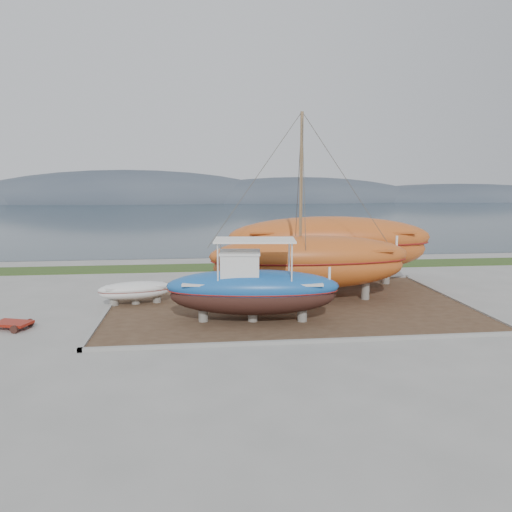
{
  "coord_description": "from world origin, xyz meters",
  "views": [
    {
      "loc": [
        -4.53,
        -20.91,
        6.51
      ],
      "look_at": [
        -1.66,
        4.0,
        2.62
      ],
      "focal_mm": 35.0,
      "sensor_mm": 36.0,
      "label": 1
    }
  ],
  "objects_px": {
    "blue_caique": "(253,281)",
    "white_dinghy": "(136,293)",
    "orange_sailboat": "(311,209)",
    "red_trailer": "(13,326)",
    "orange_bare_hull": "(329,251)"
  },
  "relations": [
    {
      "from": "blue_caique",
      "to": "white_dinghy",
      "type": "xyz_separation_m",
      "value": [
        -5.71,
        3.9,
        -1.32
      ]
    },
    {
      "from": "orange_bare_hull",
      "to": "blue_caique",
      "type": "bearing_deg",
      "value": -121.08
    },
    {
      "from": "orange_bare_hull",
      "to": "red_trailer",
      "type": "bearing_deg",
      "value": -150.15
    },
    {
      "from": "blue_caique",
      "to": "white_dinghy",
      "type": "height_order",
      "value": "blue_caique"
    },
    {
      "from": "white_dinghy",
      "to": "orange_bare_hull",
      "type": "relative_size",
      "value": 0.3
    },
    {
      "from": "blue_caique",
      "to": "red_trailer",
      "type": "height_order",
      "value": "blue_caique"
    },
    {
      "from": "orange_sailboat",
      "to": "blue_caique",
      "type": "bearing_deg",
      "value": -134.02
    },
    {
      "from": "blue_caique",
      "to": "orange_bare_hull",
      "type": "distance_m",
      "value": 9.41
    },
    {
      "from": "blue_caique",
      "to": "orange_sailboat",
      "type": "height_order",
      "value": "orange_sailboat"
    },
    {
      "from": "orange_sailboat",
      "to": "red_trailer",
      "type": "relative_size",
      "value": 4.62
    },
    {
      "from": "blue_caique",
      "to": "orange_bare_hull",
      "type": "xyz_separation_m",
      "value": [
        5.56,
        7.59,
        0.14
      ]
    },
    {
      "from": "orange_sailboat",
      "to": "orange_bare_hull",
      "type": "height_order",
      "value": "orange_sailboat"
    },
    {
      "from": "blue_caique",
      "to": "red_trailer",
      "type": "relative_size",
      "value": 3.4
    },
    {
      "from": "blue_caique",
      "to": "orange_bare_hull",
      "type": "height_order",
      "value": "orange_bare_hull"
    },
    {
      "from": "orange_sailboat",
      "to": "white_dinghy",
      "type": "bearing_deg",
      "value": 177.9
    }
  ]
}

